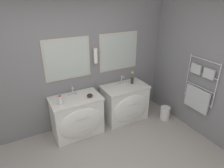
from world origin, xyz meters
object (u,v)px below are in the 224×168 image
object	(u,v)px
vanity_left	(77,116)
vanity_right	(125,103)
amenity_bowl	(90,95)
flower_vase	(132,79)
waste_bin	(165,113)
toiletry_bottle	(60,100)

from	to	relation	value
vanity_left	vanity_right	distance (m)	1.10
vanity_right	amenity_bowl	bearing A→B (deg)	-176.00
vanity_left	amenity_bowl	world-z (taller)	amenity_bowl
flower_vase	waste_bin	world-z (taller)	flower_vase
vanity_right	toiletry_bottle	size ratio (longest dim) A/B	5.42
vanity_right	waste_bin	distance (m)	0.92
amenity_bowl	toiletry_bottle	bearing A→B (deg)	179.89
vanity_left	vanity_right	bearing A→B (deg)	0.00
vanity_right	toiletry_bottle	distance (m)	1.48
vanity_left	toiletry_bottle	size ratio (longest dim) A/B	5.42
waste_bin	flower_vase	bearing A→B (deg)	137.88
amenity_bowl	flower_vase	size ratio (longest dim) A/B	0.39
toiletry_bottle	amenity_bowl	size ratio (longest dim) A/B	1.61
amenity_bowl	flower_vase	world-z (taller)	flower_vase
flower_vase	vanity_right	bearing A→B (deg)	-158.97
vanity_right	waste_bin	xyz separation A→B (m)	(0.78, -0.44, -0.24)
vanity_right	toiletry_bottle	bearing A→B (deg)	-177.63
vanity_right	amenity_bowl	size ratio (longest dim) A/B	8.76
vanity_right	flower_vase	size ratio (longest dim) A/B	3.39
toiletry_bottle	amenity_bowl	distance (m)	0.56
toiletry_bottle	amenity_bowl	bearing A→B (deg)	-0.11
amenity_bowl	flower_vase	bearing A→B (deg)	7.51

